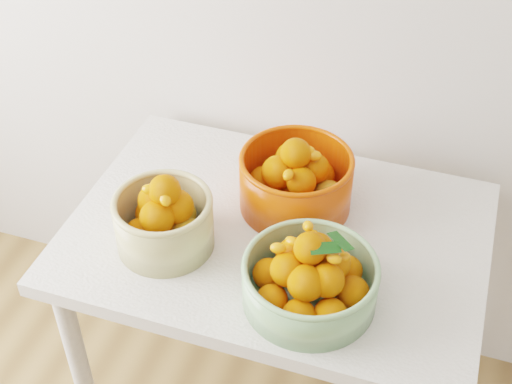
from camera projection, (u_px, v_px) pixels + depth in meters
table at (276, 258)px, 1.78m from camera, size 1.00×0.70×0.75m
bowl_cream at (164, 220)px, 1.64m from camera, size 0.25×0.25×0.20m
bowl_green at (310, 279)px, 1.51m from camera, size 0.35×0.35×0.19m
bowl_orange at (295, 180)px, 1.74m from camera, size 0.36×0.36×0.20m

